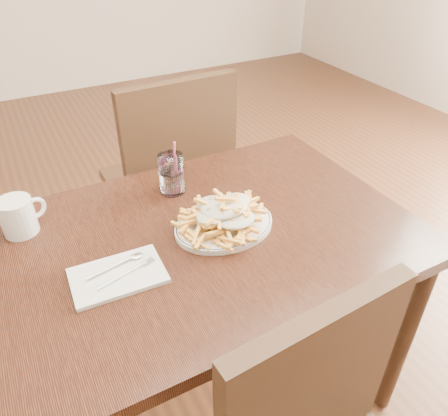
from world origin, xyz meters
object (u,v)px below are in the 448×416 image
table (200,255)px  water_glass (172,176)px  chair_far (172,174)px  fries_plate (224,225)px  coffee_mug (18,216)px  loaded_fries (224,211)px

table → water_glass: (0.02, 0.24, 0.13)m
table → chair_far: size_ratio=1.20×
table → fries_plate: (0.07, -0.01, 0.09)m
fries_plate → coffee_mug: 0.57m
chair_far → loaded_fries: bearing=-98.2°
table → coffee_mug: bearing=150.6°
water_glass → coffee_mug: bearing=179.4°
table → fries_plate: 0.11m
chair_far → coffee_mug: size_ratio=7.74×
loaded_fries → water_glass: bearing=102.1°
chair_far → water_glass: 0.48m
fries_plate → water_glass: 0.26m
chair_far → water_glass: size_ratio=5.73×
table → loaded_fries: (0.07, -0.01, 0.14)m
chair_far → coffee_mug: (-0.60, -0.39, 0.23)m
chair_far → fries_plate: bearing=-98.2°
table → coffee_mug: (-0.43, 0.24, 0.13)m
loaded_fries → fries_plate: bearing=-14.0°
table → loaded_fries: loaded_fries is taller
chair_far → fries_plate: size_ratio=3.36×
table → coffee_mug: 0.51m
water_glass → coffee_mug: size_ratio=1.35×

